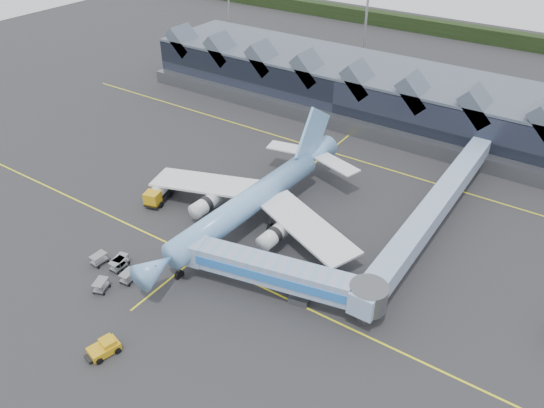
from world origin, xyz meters
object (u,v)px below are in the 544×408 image
Objects in this scene: jet_bridge at (291,277)px; pushback_tug at (104,348)px; main_airliner at (253,199)px; fuel_truck at (163,187)px.

pushback_tug is at bearing -135.53° from jet_bridge.
main_airliner reaches higher than jet_bridge.
main_airliner is at bearing 106.54° from pushback_tug.
pushback_tug is (-12.10, -18.25, -2.69)m from jet_bridge.
fuel_truck reaches higher than pushback_tug.
jet_bridge is at bearing -36.01° from main_airliner.
fuel_truck is at bearing 136.93° from pushback_tug.
fuel_truck is (-28.67, 8.19, -1.77)m from jet_bridge.
main_airliner is 4.72× the size of fuel_truck.
jet_bridge is 22.06m from pushback_tug.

